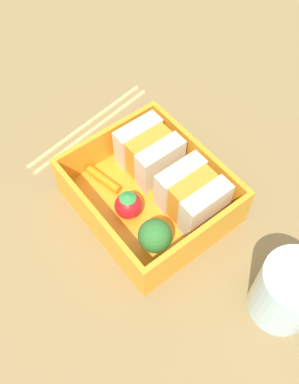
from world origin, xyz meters
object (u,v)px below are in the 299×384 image
object	(u,v)px
broccoli_floret	(155,236)
chopstick_pair	(89,126)
strawberry_far_left	(126,203)
drinking_glass	(288,292)
sandwich_center_left	(192,195)
carrot_stick_far_left	(104,179)
sandwich_left	(149,152)

from	to	relation	value
broccoli_floret	chopstick_pair	size ratio (longest dim) A/B	0.24
strawberry_far_left	drinking_glass	distance (cm)	19.09
sandwich_center_left	carrot_stick_far_left	world-z (taller)	sandwich_center_left
sandwich_center_left	drinking_glass	world-z (taller)	drinking_glass
sandwich_center_left	drinking_glass	distance (cm)	13.94
strawberry_far_left	broccoli_floret	bearing A→B (deg)	-4.71
carrot_stick_far_left	drinking_glass	xyz separation A→B (cm)	(23.07, 5.73, 2.06)
sandwich_center_left	chopstick_pair	xyz separation A→B (cm)	(-18.36, -1.83, -3.53)
carrot_stick_far_left	strawberry_far_left	distance (cm)	5.08
carrot_stick_far_left	drinking_glass	size ratio (longest dim) A/B	0.65
broccoli_floret	chopstick_pair	xyz separation A→B (cm)	(-19.85, 4.56, -3.67)
strawberry_far_left	drinking_glass	xyz separation A→B (cm)	(18.12, 5.93, 0.89)
sandwich_left	sandwich_center_left	distance (cm)	7.67
strawberry_far_left	broccoli_floret	world-z (taller)	broccoli_floret
sandwich_center_left	strawberry_far_left	world-z (taller)	sandwich_center_left
chopstick_pair	broccoli_floret	bearing A→B (deg)	-12.94
carrot_stick_far_left	sandwich_center_left	bearing A→B (deg)	32.05
broccoli_floret	drinking_glass	bearing A→B (deg)	27.19
sandwich_left	chopstick_pair	xyz separation A→B (cm)	(-10.69, -1.83, -3.53)
carrot_stick_far_left	chopstick_pair	world-z (taller)	carrot_stick_far_left
strawberry_far_left	broccoli_floret	size ratio (longest dim) A/B	0.79
sandwich_center_left	strawberry_far_left	size ratio (longest dim) A/B	1.68
carrot_stick_far_left	strawberry_far_left	world-z (taller)	strawberry_far_left
drinking_glass	chopstick_pair	bearing A→B (deg)	-176.74
chopstick_pair	drinking_glass	size ratio (longest dim) A/B	2.63
carrot_stick_far_left	broccoli_floret	size ratio (longest dim) A/B	1.03
sandwich_left	chopstick_pair	distance (cm)	11.41
sandwich_center_left	sandwich_left	bearing A→B (deg)	180.00
strawberry_far_left	chopstick_pair	distance (cm)	14.98
carrot_stick_far_left	strawberry_far_left	bearing A→B (deg)	-2.39
sandwich_center_left	chopstick_pair	world-z (taller)	sandwich_center_left
broccoli_floret	drinking_glass	distance (cm)	14.01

